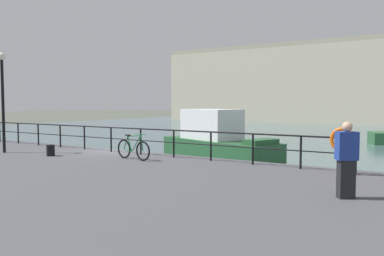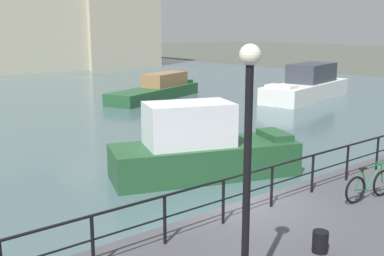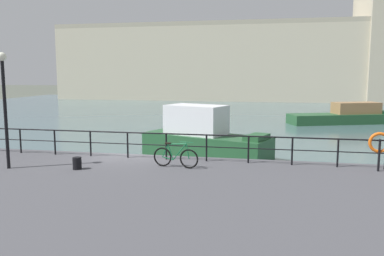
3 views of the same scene
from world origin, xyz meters
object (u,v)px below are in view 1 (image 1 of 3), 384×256
parked_bicycle (133,149)px  life_ring_stand (343,141)px  standing_person (346,159)px  moored_harbor_tender (217,143)px  quay_lamp_post (2,88)px  mooring_bollard (51,150)px

parked_bicycle → life_ring_stand: bearing=15.4°
parked_bicycle → life_ring_stand: (7.20, 0.94, 0.59)m
life_ring_stand → standing_person: (0.69, -2.97, -0.11)m
moored_harbor_tender → quay_lamp_post: bearing=-105.6°
life_ring_stand → quay_lamp_post: quay_lamp_post is taller
life_ring_stand → mooring_bollard: bearing=-169.7°
moored_harbor_tender → mooring_bollard: size_ratio=16.39×
parked_bicycle → mooring_bollard: bearing=-155.9°
life_ring_stand → moored_harbor_tender: bearing=142.0°
moored_harbor_tender → standing_person: moored_harbor_tender is taller
parked_bicycle → standing_person: size_ratio=1.04×
parked_bicycle → quay_lamp_post: (-5.96, -1.36, 2.33)m
moored_harbor_tender → life_ring_stand: (7.32, -5.71, 0.94)m
life_ring_stand → standing_person: standing_person is taller
mooring_bollard → life_ring_stand: bearing=10.3°
mooring_bollard → life_ring_stand: (10.63, 1.93, 0.75)m
life_ring_stand → quay_lamp_post: bearing=-170.1°
parked_bicycle → quay_lamp_post: size_ratio=0.42×
quay_lamp_post → parked_bicycle: bearing=12.9°
moored_harbor_tender → quay_lamp_post: quay_lamp_post is taller
moored_harbor_tender → quay_lamp_post: (-5.84, -8.01, 2.68)m
parked_bicycle → standing_person: bearing=-6.4°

